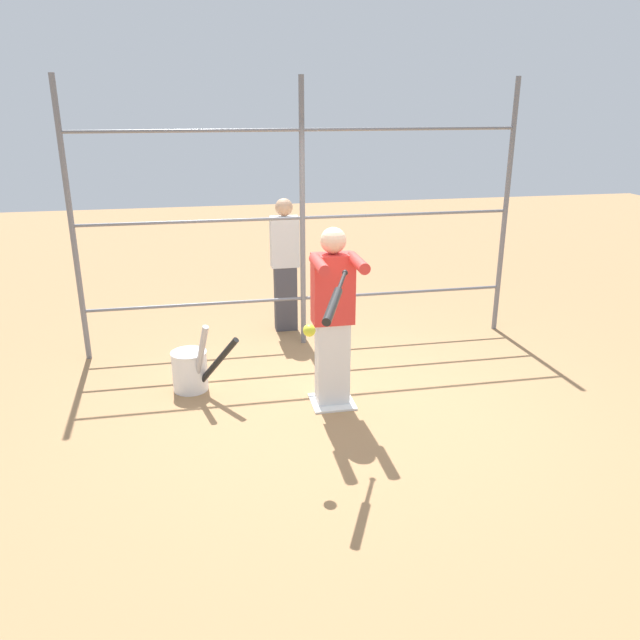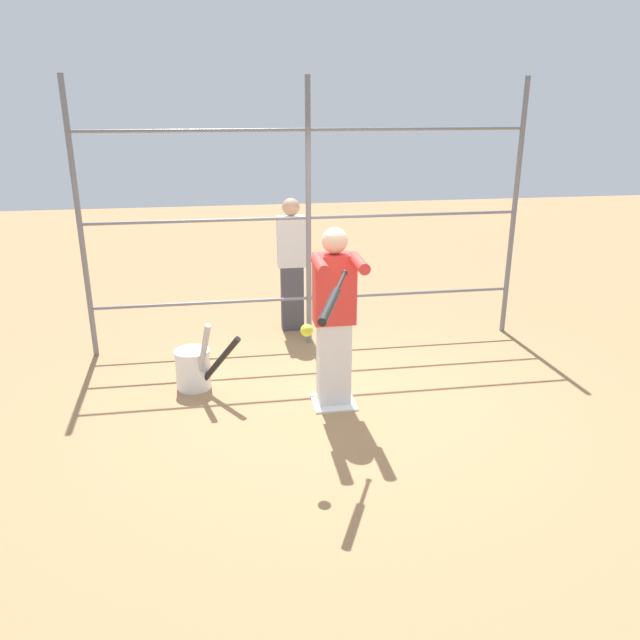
{
  "view_description": "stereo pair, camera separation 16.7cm",
  "coord_description": "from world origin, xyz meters",
  "px_view_note": "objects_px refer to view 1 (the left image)",
  "views": [
    {
      "loc": [
        1.15,
        5.21,
        2.72
      ],
      "look_at": [
        0.19,
        0.36,
        0.97
      ],
      "focal_mm": 35.0,
      "sensor_mm": 36.0,
      "label": 1
    },
    {
      "loc": [
        0.98,
        5.24,
        2.72
      ],
      "look_at": [
        0.19,
        0.36,
        0.97
      ],
      "focal_mm": 35.0,
      "sensor_mm": 36.0,
      "label": 2
    }
  ],
  "objects_px": {
    "bystander_behind_fence": "(285,263)",
    "batter": "(333,313)",
    "softball_in_flight": "(309,330)",
    "bat_bucket": "(192,369)",
    "baseball_bat_swinging": "(334,301)"
  },
  "relations": [
    {
      "from": "softball_in_flight",
      "to": "batter",
      "type": "bearing_deg",
      "value": -113.3
    },
    {
      "from": "batter",
      "to": "bystander_behind_fence",
      "type": "relative_size",
      "value": 1.03
    },
    {
      "from": "bystander_behind_fence",
      "to": "baseball_bat_swinging",
      "type": "bearing_deg",
      "value": 88.9
    },
    {
      "from": "batter",
      "to": "softball_in_flight",
      "type": "relative_size",
      "value": 17.56
    },
    {
      "from": "bystander_behind_fence",
      "to": "batter",
      "type": "bearing_deg",
      "value": 93.74
    },
    {
      "from": "bystander_behind_fence",
      "to": "bat_bucket",
      "type": "bearing_deg",
      "value": 53.23
    },
    {
      "from": "batter",
      "to": "bystander_behind_fence",
      "type": "distance_m",
      "value": 2.11
    },
    {
      "from": "baseball_bat_swinging",
      "to": "softball_in_flight",
      "type": "height_order",
      "value": "baseball_bat_swinging"
    },
    {
      "from": "bat_bucket",
      "to": "bystander_behind_fence",
      "type": "relative_size",
      "value": 0.47
    },
    {
      "from": "softball_in_flight",
      "to": "bystander_behind_fence",
      "type": "height_order",
      "value": "bystander_behind_fence"
    },
    {
      "from": "softball_in_flight",
      "to": "bat_bucket",
      "type": "relative_size",
      "value": 0.13
    },
    {
      "from": "batter",
      "to": "bystander_behind_fence",
      "type": "xyz_separation_m",
      "value": [
        0.14,
        -2.11,
        -0.06
      ]
    },
    {
      "from": "batter",
      "to": "softball_in_flight",
      "type": "height_order",
      "value": "batter"
    },
    {
      "from": "batter",
      "to": "bat_bucket",
      "type": "relative_size",
      "value": 2.2
    },
    {
      "from": "batter",
      "to": "baseball_bat_swinging",
      "type": "xyz_separation_m",
      "value": [
        0.2,
        0.92,
        0.41
      ]
    }
  ]
}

